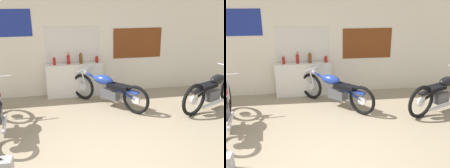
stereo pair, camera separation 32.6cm
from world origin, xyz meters
TOP-DOWN VIEW (x-y plane):
  - wall_back at (-0.00, 3.36)m, footprint 10.00×0.07m
  - sill_counter at (-0.28, 3.18)m, footprint 1.42×0.28m
  - bottle_leftmost at (-0.76, 3.15)m, footprint 0.07×0.07m
  - bottle_left_center at (-0.42, 3.18)m, footprint 0.08×0.08m
  - bottle_center at (-0.11, 3.18)m, footprint 0.08×0.08m
  - bottle_right_center at (0.29, 3.21)m, footprint 0.08×0.08m
  - motorcycle_black at (2.78, 1.80)m, footprint 1.93×0.98m
  - motorcycle_blue at (0.44, 2.38)m, footprint 1.58×1.57m

SIDE VIEW (x-z plane):
  - motorcycle_blue at x=0.44m, z-range 0.00..0.84m
  - sill_counter at x=-0.28m, z-range 0.00..0.86m
  - motorcycle_black at x=2.78m, z-range -0.02..0.91m
  - bottle_right_center at x=0.29m, z-range 0.84..1.05m
  - bottle_leftmost at x=-0.76m, z-range 0.84..1.08m
  - bottle_left_center at x=-0.42m, z-range 0.84..1.13m
  - bottle_center at x=-0.11m, z-range 0.84..1.15m
  - wall_back at x=0.00m, z-range 0.00..2.80m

